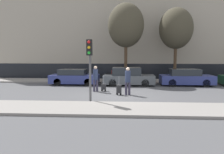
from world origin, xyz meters
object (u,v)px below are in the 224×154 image
pedestrian_left (96,77)px  pedestrian_right (128,79)px  traffic_light (90,58)px  bare_tree_near_crossing (126,25)px  parked_bicycle (114,76)px  parked_car_0 (74,77)px  trolley_left (104,87)px  trolley_right (119,89)px  parked_car_1 (128,77)px  bare_tree_down_street (176,29)px  parked_car_2 (186,78)px

pedestrian_left → pedestrian_right: bearing=139.7°
pedestrian_left → traffic_light: bearing=80.7°
pedestrian_right → bare_tree_near_crossing: 7.43m
parked_bicycle → bare_tree_near_crossing: bare_tree_near_crossing is taller
pedestrian_right → traffic_light: 3.44m
parked_car_0 → trolley_left: parked_car_0 is taller
trolley_right → traffic_light: traffic_light is taller
parked_car_1 → bare_tree_near_crossing: size_ratio=0.60×
parked_car_0 → bare_tree_near_crossing: 6.43m
parked_car_0 → trolley_left: bearing=-50.0°
trolley_left → trolley_right: 1.72m
parked_car_0 → trolley_left: (2.82, -3.36, -0.31)m
traffic_light → pedestrian_right: bearing=51.2°
trolley_right → parked_bicycle: bearing=95.8°
bare_tree_near_crossing → bare_tree_down_street: bare_tree_near_crossing is taller
parked_bicycle → bare_tree_down_street: bare_tree_down_street is taller
trolley_right → pedestrian_left: bearing=143.6°
pedestrian_right → bare_tree_down_street: 9.13m
parked_car_1 → bare_tree_down_street: bare_tree_down_street is taller
parked_car_1 → trolley_right: 4.57m
traffic_light → bare_tree_down_street: size_ratio=0.49×
bare_tree_near_crossing → parked_car_0: bearing=-160.2°
parked_car_0 → bare_tree_down_street: (8.89, 2.34, 4.28)m
parked_car_0 → parked_car_1: size_ratio=0.97×
parked_car_1 → trolley_left: parked_car_1 is taller
trolley_left → bare_tree_near_crossing: bare_tree_near_crossing is taller
parked_car_0 → parked_car_1: parked_car_1 is taller
bare_tree_down_street → bare_tree_near_crossing: bearing=-170.2°
trolley_left → parked_bicycle: (0.39, 5.62, 0.18)m
parked_car_2 → pedestrian_right: 6.64m
pedestrian_left → bare_tree_near_crossing: 6.81m
parked_car_0 → trolley_left: size_ratio=3.84×
trolley_left → bare_tree_down_street: 9.51m
trolley_right → traffic_light: 3.42m
trolley_left → bare_tree_down_street: size_ratio=0.16×
parked_car_0 → parked_car_2: size_ratio=0.95×
pedestrian_left → trolley_right: bearing=131.1°
parked_car_0 → pedestrian_right: (4.46, -4.62, 0.37)m
parked_car_2 → trolley_left: (-6.46, -3.30, -0.33)m
trolley_left → parked_car_0: bearing=130.0°
parked_car_0 → parked_car_2: bearing=-0.3°
bare_tree_down_street → pedestrian_right: bearing=-122.5°
parked_car_1 → bare_tree_down_street: 6.56m
trolley_right → bare_tree_down_street: 9.72m
traffic_light → parked_car_2: bearing=46.0°
trolley_left → parked_car_1: bearing=61.7°
pedestrian_left → bare_tree_down_street: bare_tree_down_street is taller
parked_car_2 → bare_tree_down_street: size_ratio=0.63×
parked_car_0 → parked_car_2: (9.28, -0.06, 0.02)m
pedestrian_right → pedestrian_left: bearing=146.4°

